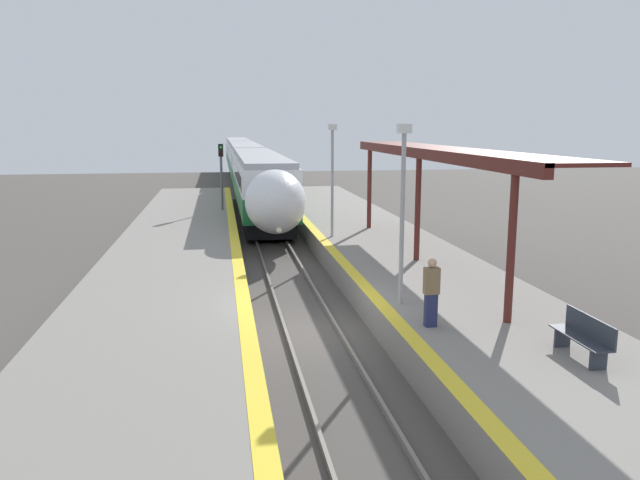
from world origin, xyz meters
TOP-DOWN VIEW (x-y plane):
  - ground_plane at (0.00, 0.00)m, footprint 120.00×120.00m
  - rail_left at (-0.72, 0.00)m, footprint 0.08×90.00m
  - rail_right at (0.72, 0.00)m, footprint 0.08×90.00m
  - train at (0.00, 40.74)m, footprint 2.80×63.74m
  - platform_right at (4.22, 0.00)m, footprint 5.17×64.00m
  - platform_left at (-4.17, 0.00)m, footprint 5.08×64.00m
  - platform_bench at (4.95, -4.96)m, footprint 0.44×1.75m
  - person_waiting at (2.50, -2.50)m, footprint 0.36×0.22m
  - railway_signal at (-2.27, 19.22)m, footprint 0.28×0.28m
  - lamppost_near at (2.35, -0.49)m, footprint 0.36×0.20m
  - lamppost_mid at (2.35, 9.89)m, footprint 0.36×0.20m
  - station_canopy at (5.05, 4.71)m, footprint 2.02×17.40m

SIDE VIEW (x-z plane):
  - ground_plane at x=0.00m, z-range 0.00..0.00m
  - rail_left at x=-0.72m, z-range 0.00..0.15m
  - rail_right at x=0.72m, z-range 0.00..0.15m
  - platform_right at x=4.22m, z-range 0.00..0.89m
  - platform_left at x=-4.17m, z-range 0.00..0.89m
  - platform_bench at x=4.95m, z-range 0.92..1.81m
  - person_waiting at x=2.50m, z-range 0.91..2.57m
  - train at x=0.00m, z-range 0.29..4.18m
  - railway_signal at x=-2.27m, z-range 0.50..5.08m
  - lamppost_near at x=2.35m, z-range 1.26..6.03m
  - lamppost_mid at x=2.35m, z-range 1.26..6.03m
  - station_canopy at x=5.05m, z-range 2.60..6.56m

